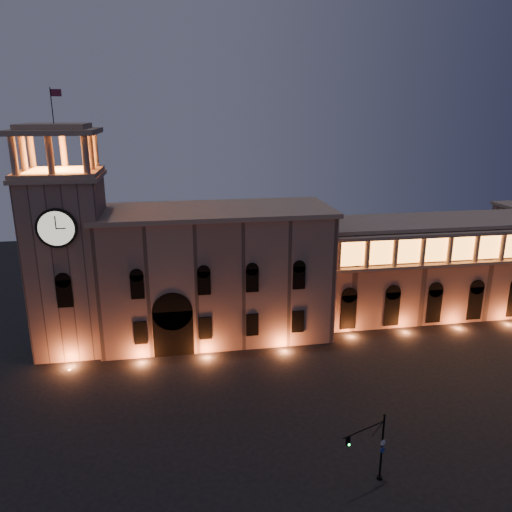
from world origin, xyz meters
name	(u,v)px	position (x,y,z in m)	size (l,w,h in m)	color
ground	(259,425)	(0.00, 0.00, 0.00)	(160.00, 160.00, 0.00)	black
government_building	(215,273)	(-2.08, 21.93, 8.77)	(30.80, 12.80, 17.60)	#916F5F
clock_tower	(68,255)	(-20.50, 20.98, 12.50)	(9.80, 9.80, 32.40)	#916F5F
colonnade_wing	(440,266)	(32.00, 23.92, 7.33)	(40.60, 11.50, 14.50)	#8B6959
traffic_light	(375,449)	(8.05, -9.44, 3.31)	(4.32, 1.90, 6.31)	black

